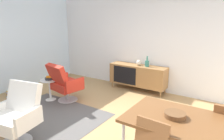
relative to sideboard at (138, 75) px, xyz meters
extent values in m
plane|color=tan|center=(0.21, -2.30, -0.44)|extent=(8.32, 8.32, 0.00)
cube|color=white|center=(0.21, 0.30, 0.96)|extent=(6.80, 0.12, 2.80)
cube|color=olive|center=(0.00, 0.00, 0.00)|extent=(1.60, 0.44, 0.56)
cube|color=black|center=(-0.30, -0.22, 0.00)|extent=(0.70, 0.01, 0.48)
cylinder|color=olive|center=(-0.74, -0.17, -0.36)|extent=(0.03, 0.03, 0.16)
cylinder|color=olive|center=(0.74, -0.17, -0.36)|extent=(0.03, 0.03, 0.16)
cylinder|color=olive|center=(-0.74, 0.17, -0.36)|extent=(0.03, 0.03, 0.16)
cylinder|color=olive|center=(0.74, 0.17, -0.36)|extent=(0.03, 0.03, 0.16)
ellipsoid|color=beige|center=(0.02, 0.00, 0.35)|extent=(0.14, 0.14, 0.15)
cylinder|color=#337266|center=(0.27, 0.00, 0.36)|extent=(0.11, 0.11, 0.15)
cylinder|color=#337266|center=(0.27, 0.00, 0.50)|extent=(0.04, 0.04, 0.13)
cube|color=brown|center=(1.95, -2.49, 0.28)|extent=(1.60, 0.90, 0.04)
cylinder|color=#B7B7BC|center=(1.23, -2.10, -0.09)|extent=(0.04, 0.04, 0.70)
cylinder|color=brown|center=(1.73, -2.48, 0.33)|extent=(0.26, 0.26, 0.06)
cube|color=brown|center=(1.61, -2.93, 0.23)|extent=(0.38, 0.11, 0.38)
cube|color=red|center=(-1.10, -1.61, -0.06)|extent=(0.68, 0.65, 0.20)
cube|color=red|center=(-1.14, -1.85, 0.25)|extent=(0.63, 0.36, 0.51)
cube|color=red|center=(-0.78, -1.66, 0.02)|extent=(0.14, 0.51, 0.28)
cube|color=red|center=(-1.43, -1.56, 0.02)|extent=(0.14, 0.51, 0.28)
cylinder|color=#B7B7BC|center=(-1.10, -1.61, -0.30)|extent=(0.06, 0.06, 0.28)
cylinder|color=#B7B7BC|center=(-1.10, -1.61, -0.43)|extent=(0.48, 0.48, 0.02)
cube|color=silver|center=(-0.50, -3.30, -0.06)|extent=(0.70, 0.66, 0.20)
cube|color=silver|center=(-0.55, -3.06, 0.25)|extent=(0.64, 0.38, 0.51)
cube|color=silver|center=(-0.18, -3.23, 0.02)|extent=(0.16, 0.51, 0.28)
cylinder|color=#B7B7BC|center=(-0.50, -3.30, -0.30)|extent=(0.06, 0.06, 0.28)
cylinder|color=white|center=(-1.47, -1.83, 0.07)|extent=(0.44, 0.44, 0.02)
cylinder|color=white|center=(-1.47, -1.83, -0.19)|extent=(0.05, 0.05, 0.50)
cone|color=white|center=(-1.47, -1.83, -0.43)|extent=(0.32, 0.32, 0.02)
cylinder|color=#262628|center=(-1.47, -1.83, 0.11)|extent=(0.20, 0.20, 0.05)
sphere|color=orange|center=(-1.43, -1.83, 0.15)|extent=(0.07, 0.07, 0.07)
sphere|color=orange|center=(-1.49, -1.80, 0.15)|extent=(0.07, 0.07, 0.07)
sphere|color=orange|center=(-1.48, -1.87, 0.15)|extent=(0.07, 0.07, 0.07)
cube|color=#B2B2B7|center=(-2.42, -2.20, -0.43)|extent=(0.30, 0.38, 0.02)
cube|color=#334C8C|center=(-2.43, -2.18, -0.41)|extent=(0.28, 0.33, 0.02)
cube|color=gold|center=(-2.42, -2.19, -0.38)|extent=(0.30, 0.38, 0.03)
cube|color=silver|center=(-2.42, -2.17, -0.36)|extent=(0.30, 0.34, 0.01)
cube|color=#99668C|center=(-2.40, -2.20, -0.34)|extent=(0.29, 0.35, 0.02)
cube|color=gold|center=(-2.40, -2.19, -0.32)|extent=(0.28, 0.33, 0.02)
cube|color=#B2B2B7|center=(-2.41, -2.18, -0.31)|extent=(0.30, 0.39, 0.02)
cube|color=gold|center=(-2.40, -2.18, -0.29)|extent=(0.30, 0.40, 0.02)
cube|color=silver|center=(-2.43, -2.18, -0.27)|extent=(0.32, 0.37, 0.01)
cube|color=#595654|center=(-0.80, -2.45, -0.44)|extent=(2.20, 1.70, 0.01)
camera|label=1|loc=(2.29, -4.70, 1.43)|focal=30.89mm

